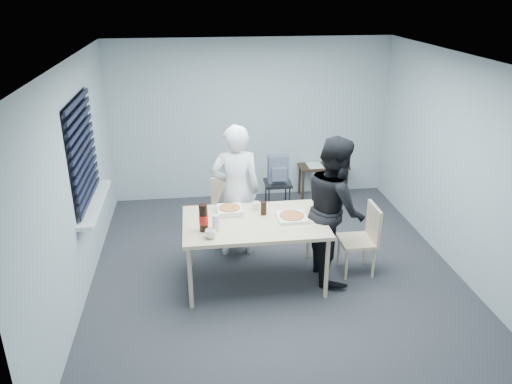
{
  "coord_description": "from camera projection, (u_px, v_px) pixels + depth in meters",
  "views": [
    {
      "loc": [
        -0.93,
        -5.34,
        3.35
      ],
      "look_at": [
        -0.23,
        0.1,
        1.05
      ],
      "focal_mm": 35.0,
      "sensor_mm": 36.0,
      "label": 1
    }
  ],
  "objects": [
    {
      "name": "black_box",
      "position": [
        336.0,
        162.0,
        8.34
      ],
      "size": [
        0.17,
        0.14,
        0.07
      ],
      "primitive_type": "cube",
      "rotation": [
        0.0,
        0.0,
        0.22
      ],
      "color": "black",
      "rests_on": "side_table"
    },
    {
      "name": "person_black",
      "position": [
        335.0,
        209.0,
        5.9
      ],
      "size": [
        0.47,
        0.86,
        1.77
      ],
      "primitive_type": "imported",
      "rotation": [
        0.0,
        0.0,
        1.57
      ],
      "color": "black",
      "rests_on": "ground"
    },
    {
      "name": "soda_bottle",
      "position": [
        203.0,
        218.0,
        5.5
      ],
      "size": [
        0.1,
        0.1,
        0.32
      ],
      "rotation": [
        0.0,
        0.0,
        -0.16
      ],
      "color": "black",
      "rests_on": "dining_table"
    },
    {
      "name": "person_white",
      "position": [
        236.0,
        191.0,
        6.39
      ],
      "size": [
        0.65,
        0.42,
        1.77
      ],
      "primitive_type": "imported",
      "rotation": [
        0.0,
        0.0,
        3.14
      ],
      "color": "silver",
      "rests_on": "ground"
    },
    {
      "name": "cola_glass",
      "position": [
        264.0,
        208.0,
        5.92
      ],
      "size": [
        0.09,
        0.09,
        0.16
      ],
      "primitive_type": "cylinder",
      "rotation": [
        0.0,
        0.0,
        0.26
      ],
      "color": "black",
      "rests_on": "dining_table"
    },
    {
      "name": "room",
      "position": [
        86.0,
        160.0,
        5.83
      ],
      "size": [
        5.0,
        5.0,
        5.0
      ],
      "color": "#2E2E33",
      "rests_on": "ground"
    },
    {
      "name": "mug_a",
      "position": [
        210.0,
        234.0,
        5.38
      ],
      "size": [
        0.17,
        0.17,
        0.1
      ],
      "primitive_type": "imported",
      "rotation": [
        0.0,
        0.0,
        0.52
      ],
      "color": "white",
      "rests_on": "dining_table"
    },
    {
      "name": "mug_b",
      "position": [
        256.0,
        206.0,
        6.06
      ],
      "size": [
        0.1,
        0.1,
        0.09
      ],
      "primitive_type": "imported",
      "color": "white",
      "rests_on": "dining_table"
    },
    {
      "name": "chair_right",
      "position": [
        364.0,
        235.0,
        6.09
      ],
      "size": [
        0.42,
        0.42,
        0.89
      ],
      "color": "#CCB08F",
      "rests_on": "ground"
    },
    {
      "name": "backpack",
      "position": [
        278.0,
        169.0,
        7.52
      ],
      "size": [
        0.3,
        0.22,
        0.42
      ],
      "rotation": [
        0.0,
        0.0,
        -0.12
      ],
      "color": "slate",
      "rests_on": "stool"
    },
    {
      "name": "side_table",
      "position": [
        323.0,
        170.0,
        8.34
      ],
      "size": [
        0.82,
        0.37,
        0.55
      ],
      "color": "#362515",
      "rests_on": "ground"
    },
    {
      "name": "chair_far",
      "position": [
        227.0,
        206.0,
        6.89
      ],
      "size": [
        0.42,
        0.42,
        0.89
      ],
      "color": "#CCB08F",
      "rests_on": "ground"
    },
    {
      "name": "papers",
      "position": [
        315.0,
        165.0,
        8.3
      ],
      "size": [
        0.3,
        0.37,
        0.01
      ],
      "primitive_type": "cube",
      "rotation": [
        0.0,
        0.0,
        0.18
      ],
      "color": "white",
      "rests_on": "side_table"
    },
    {
      "name": "stool",
      "position": [
        278.0,
        188.0,
        7.65
      ],
      "size": [
        0.4,
        0.4,
        0.55
      ],
      "color": "black",
      "rests_on": "ground"
    },
    {
      "name": "dining_table",
      "position": [
        254.0,
        225.0,
        5.81
      ],
      "size": [
        1.65,
        1.05,
        0.8
      ],
      "color": "#CCB08F",
      "rests_on": "ground"
    },
    {
      "name": "pizza_box_a",
      "position": [
        230.0,
        210.0,
        5.97
      ],
      "size": [
        0.3,
        0.3,
        0.07
      ],
      "rotation": [
        0.0,
        0.0,
        -0.14
      ],
      "color": "white",
      "rests_on": "dining_table"
    },
    {
      "name": "plastic_cups",
      "position": [
        216.0,
        223.0,
        5.53
      ],
      "size": [
        0.1,
        0.1,
        0.19
      ],
      "primitive_type": "cylinder",
      "rotation": [
        0.0,
        0.0,
        -0.29
      ],
      "color": "silver",
      "rests_on": "dining_table"
    },
    {
      "name": "pizza_box_b",
      "position": [
        292.0,
        217.0,
        5.83
      ],
      "size": [
        0.34,
        0.34,
        0.05
      ],
      "rotation": [
        0.0,
        0.0,
        -0.02
      ],
      "color": "white",
      "rests_on": "dining_table"
    },
    {
      "name": "rubber_band",
      "position": [
        283.0,
        231.0,
        5.53
      ],
      "size": [
        0.06,
        0.06,
        0.0
      ],
      "primitive_type": "torus",
      "rotation": [
        0.0,
        0.0,
        -0.21
      ],
      "color": "red",
      "rests_on": "dining_table"
    }
  ]
}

